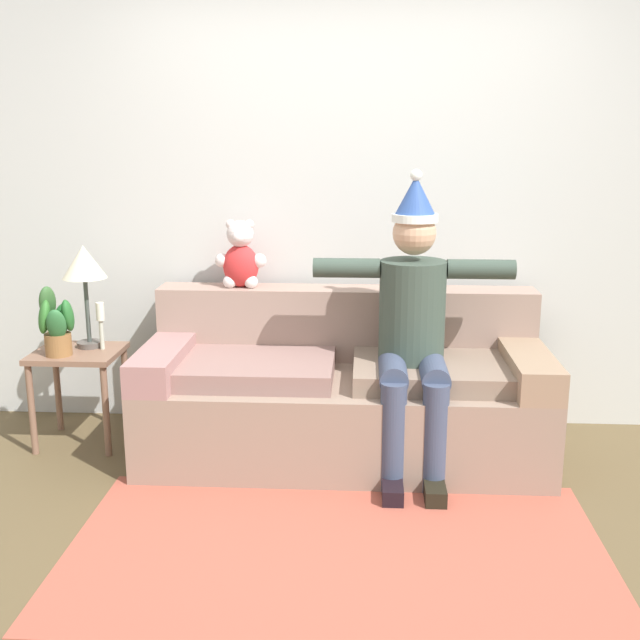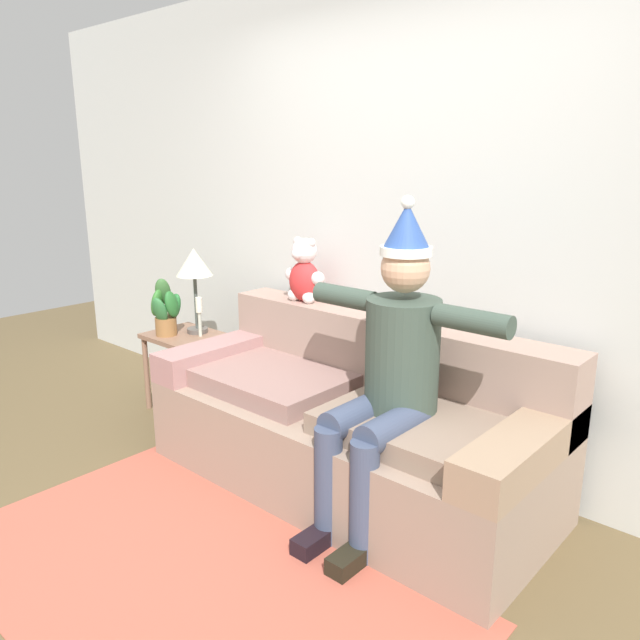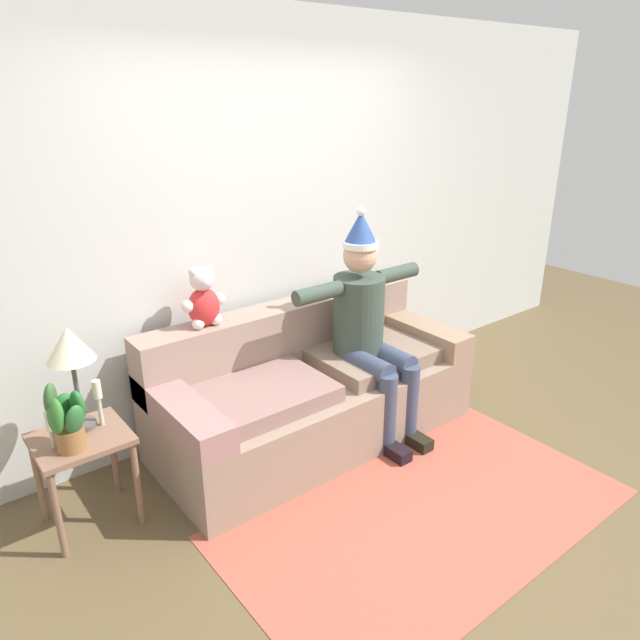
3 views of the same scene
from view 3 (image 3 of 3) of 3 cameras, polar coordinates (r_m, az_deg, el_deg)
name	(u,v)px [view 3 (image 3 of 3)]	position (r m, az deg, el deg)	size (l,w,h in m)	color
ground_plane	(420,510)	(3.51, 9.70, -17.69)	(10.00, 10.00, 0.00)	brown
back_wall	(262,225)	(4.01, -5.69, 9.14)	(7.00, 0.10, 2.70)	silver
couch	(311,389)	(3.95, -0.93, -6.72)	(2.11, 0.91, 0.85)	gray
person_seated	(368,323)	(3.85, 4.68, -0.33)	(1.02, 0.77, 1.52)	#3A493E
teddy_bear	(203,299)	(3.60, -11.23, 1.99)	(0.29, 0.17, 0.38)	red
side_table	(83,452)	(3.37, -22.02, -11.82)	(0.47, 0.42, 0.54)	#86614C
table_lamp	(70,349)	(3.21, -23.09, -2.63)	(0.24, 0.24, 0.57)	#554E49
potted_plant	(66,419)	(3.16, -23.38, -8.79)	(0.21, 0.24, 0.38)	olive
candle_tall	(50,425)	(3.22, -24.70, -9.21)	(0.04, 0.04, 0.20)	beige
candle_short	(98,397)	(3.30, -20.72, -6.96)	(0.04, 0.04, 0.26)	beige
area_rug	(425,513)	(3.49, 10.19, -17.92)	(2.25, 1.29, 0.01)	#B25442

